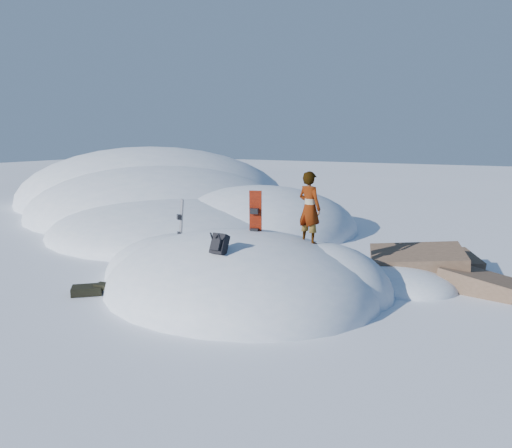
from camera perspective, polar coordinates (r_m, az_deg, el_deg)
The scene contains 9 objects.
ground at distance 12.48m, azimuth -1.91°, elevation -7.72°, with size 120.00×120.00×0.00m, color white.
snow_mound at distance 12.76m, azimuth -2.02°, elevation -7.32°, with size 8.00×6.00×3.00m.
snow_ridge at distance 26.26m, azimuth -10.56°, elevation 1.56°, with size 21.50×18.50×6.40m.
rock_outcrop at distance 13.95m, azimuth 18.05°, elevation -6.23°, with size 4.68×4.41×1.68m.
snowboard_red at distance 12.37m, azimuth -0.09°, elevation 0.09°, with size 0.32×0.22×1.67m.
snowboard_dark at distance 13.67m, azimuth -8.63°, elevation -0.42°, with size 0.32×0.33×1.59m.
backpack at distance 10.75m, azimuth -4.25°, elevation -2.33°, with size 0.32×0.43×0.54m.
gear_pile at distance 12.88m, azimuth -18.48°, elevation -7.10°, with size 0.96×0.84×0.25m.
person at distance 12.02m, azimuth 6.13°, elevation 1.82°, with size 0.64×0.42×1.76m, color slate.
Camera 1 is at (6.08, -10.21, 3.81)m, focal length 35.00 mm.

